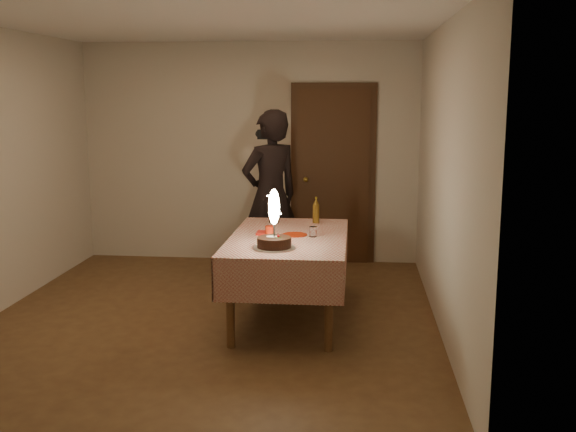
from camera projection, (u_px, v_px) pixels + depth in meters
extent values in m
cube|color=brown|center=(212.00, 319.00, 6.06)|extent=(4.00, 4.50, 0.01)
cube|color=beige|center=(250.00, 153.00, 8.03)|extent=(4.00, 0.04, 2.60)
cube|color=beige|center=(119.00, 226.00, 3.62)|extent=(4.00, 0.04, 2.60)
cube|color=beige|center=(444.00, 178.00, 5.63)|extent=(0.04, 4.50, 2.60)
cube|color=silver|center=(206.00, 20.00, 5.59)|extent=(4.00, 4.50, 0.04)
cube|color=#472814|center=(333.00, 177.00, 7.95)|extent=(0.85, 0.05, 2.05)
sphere|color=#B28C33|center=(306.00, 180.00, 7.94)|extent=(0.06, 0.06, 0.06)
cube|color=brown|center=(289.00, 239.00, 5.94)|extent=(0.90, 1.60, 0.04)
cylinder|color=brown|center=(230.00, 305.00, 5.32)|extent=(0.07, 0.07, 0.71)
cylinder|color=brown|center=(329.00, 308.00, 5.25)|extent=(0.07, 0.07, 0.71)
cylinder|color=brown|center=(257.00, 259.00, 6.77)|extent=(0.07, 0.07, 0.71)
cylinder|color=brown|center=(335.00, 261.00, 6.70)|extent=(0.07, 0.07, 0.71)
cube|color=beige|center=(289.00, 237.00, 5.94)|extent=(1.02, 1.72, 0.01)
cube|color=beige|center=(277.00, 282.00, 5.13)|extent=(1.02, 0.01, 0.34)
cube|color=beige|center=(297.00, 236.00, 6.81)|extent=(1.02, 0.01, 0.34)
cube|color=beige|center=(233.00, 255.00, 6.02)|extent=(0.01, 1.72, 0.34)
cube|color=beige|center=(345.00, 257.00, 5.92)|extent=(0.01, 1.72, 0.34)
cylinder|color=white|center=(274.00, 248.00, 5.48)|extent=(0.35, 0.35, 0.01)
cylinder|color=black|center=(274.00, 242.00, 5.47)|extent=(0.27, 0.27, 0.08)
cylinder|color=white|center=(272.00, 236.00, 5.48)|extent=(0.07, 0.07, 0.00)
sphere|color=red|center=(278.00, 236.00, 5.45)|extent=(0.02, 0.02, 0.02)
cube|color=#19721E|center=(280.00, 238.00, 5.44)|extent=(0.02, 0.01, 0.00)
cube|color=#19721E|center=(277.00, 238.00, 5.43)|extent=(0.01, 0.02, 0.00)
cylinder|color=#262628|center=(274.00, 230.00, 5.45)|extent=(0.01, 0.01, 0.12)
ellipsoid|color=#FFF2BF|center=(274.00, 207.00, 5.42)|extent=(0.09, 0.09, 0.29)
sphere|color=white|center=(274.00, 220.00, 5.44)|extent=(0.04, 0.04, 0.04)
cylinder|color=red|center=(295.00, 235.00, 5.98)|extent=(0.22, 0.22, 0.01)
cylinder|color=red|center=(270.00, 232.00, 5.88)|extent=(0.08, 0.08, 0.10)
cylinder|color=white|center=(313.00, 232.00, 5.90)|extent=(0.07, 0.07, 0.09)
cube|color=red|center=(265.00, 233.00, 6.02)|extent=(0.15, 0.15, 0.02)
cylinder|color=black|center=(274.00, 211.00, 6.54)|extent=(0.10, 0.10, 0.22)
cylinder|color=red|center=(274.00, 205.00, 6.53)|extent=(0.10, 0.10, 0.07)
cone|color=black|center=(274.00, 196.00, 6.51)|extent=(0.10, 0.10, 0.08)
cylinder|color=red|center=(274.00, 192.00, 6.50)|extent=(0.03, 0.03, 0.02)
cylinder|color=#55380E|center=(316.00, 214.00, 6.52)|extent=(0.06, 0.06, 0.18)
cone|color=#55380E|center=(316.00, 202.00, 6.50)|extent=(0.06, 0.06, 0.06)
cylinder|color=olive|center=(316.00, 198.00, 6.49)|extent=(0.02, 0.02, 0.02)
imported|color=black|center=(270.00, 196.00, 7.17)|extent=(0.80, 0.76, 1.84)
cube|color=black|center=(264.00, 134.00, 7.16)|extent=(0.16, 0.15, 0.10)
cylinder|color=black|center=(260.00, 134.00, 7.23)|extent=(0.11, 0.11, 0.08)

